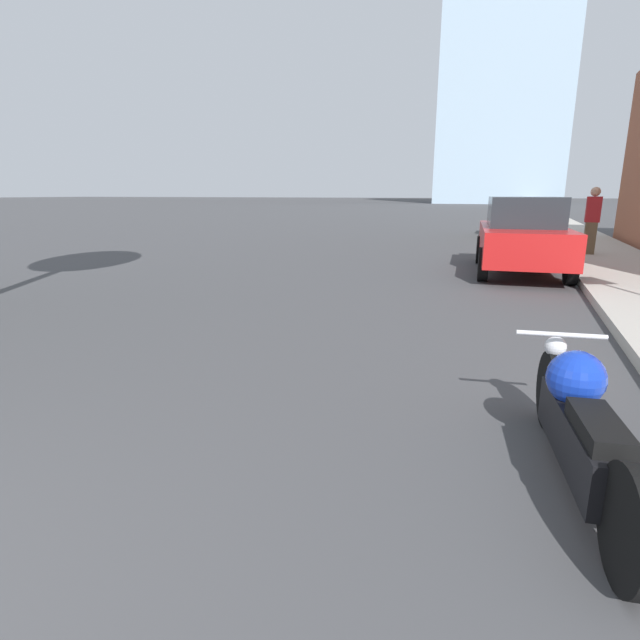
# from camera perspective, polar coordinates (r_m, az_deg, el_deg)

# --- Properties ---
(sidewalk) EXTENTS (2.27, 240.00, 0.15)m
(sidewalk) POSITION_cam_1_polar(r_m,az_deg,el_deg) (39.99, 24.72, 10.58)
(sidewalk) COLOR #B2ADA3
(sidewalk) RESTS_ON ground_plane
(distant_tower) EXTENTS (20.72, 20.72, 53.46)m
(distant_tower) POSITION_cam_1_polar(r_m,az_deg,el_deg) (103.14, 20.92, 27.45)
(distant_tower) COLOR #9EB7CC
(distant_tower) RESTS_ON ground_plane
(motorcycle) EXTENTS (0.62, 2.28, 0.80)m
(motorcycle) POSITION_cam_1_polar(r_m,az_deg,el_deg) (3.55, 27.56, -10.43)
(motorcycle) COLOR black
(motorcycle) RESTS_ON ground_plane
(parked_car_red) EXTENTS (2.13, 4.67, 1.70)m
(parked_car_red) POSITION_cam_1_polar(r_m,az_deg,el_deg) (12.33, 22.09, 8.99)
(parked_car_red) COLOR red
(parked_car_red) RESTS_ON ground_plane
(parked_car_yellow) EXTENTS (1.86, 3.91, 1.64)m
(parked_car_yellow) POSITION_cam_1_polar(r_m,az_deg,el_deg) (23.05, 21.39, 10.98)
(parked_car_yellow) COLOR gold
(parked_car_yellow) RESTS_ON ground_plane
(pedestrian) EXTENTS (0.36, 0.25, 1.79)m
(pedestrian) POSITION_cam_1_polar(r_m,az_deg,el_deg) (15.68, 28.66, 10.04)
(pedestrian) COLOR brown
(pedestrian) RESTS_ON sidewalk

